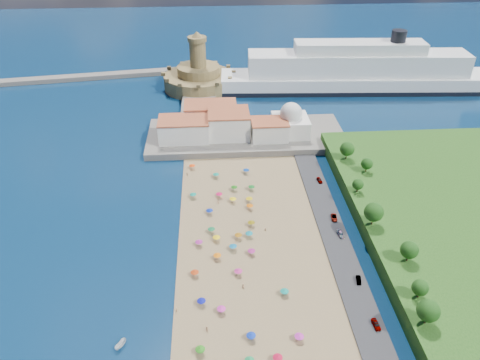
{
  "coord_description": "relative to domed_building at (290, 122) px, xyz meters",
  "views": [
    {
      "loc": [
        -5.68,
        -119.47,
        100.29
      ],
      "look_at": [
        4.0,
        25.0,
        8.0
      ],
      "focal_mm": 35.0,
      "sensor_mm": 36.0,
      "label": 1
    }
  ],
  "objects": [
    {
      "name": "cruise_ship",
      "position": [
        46.83,
        58.73,
        0.93
      ],
      "size": [
        154.04,
        30.82,
        33.45
      ],
      "color": "black",
      "rests_on": "ground"
    },
    {
      "name": "hillside_trees",
      "position": [
        17.35,
        -79.83,
        1.25
      ],
      "size": [
        14.03,
        108.23,
        8.04
      ],
      "color": "#382314",
      "rests_on": "hillside"
    },
    {
      "name": "fortress",
      "position": [
        -42.0,
        67.0,
        -2.29
      ],
      "size": [
        40.0,
        40.0,
        32.4
      ],
      "color": "olive",
      "rests_on": "ground"
    },
    {
      "name": "jetty",
      "position": [
        -42.0,
        37.0,
        -7.77
      ],
      "size": [
        18.0,
        70.0,
        2.4
      ],
      "primitive_type": "cube",
      "color": "#59544C",
      "rests_on": "ground"
    },
    {
      "name": "terrace",
      "position": [
        -20.0,
        2.0,
        -7.47
      ],
      "size": [
        90.0,
        36.0,
        3.0
      ],
      "primitive_type": "cube",
      "color": "#59544C",
      "rests_on": "ground"
    },
    {
      "name": "parked_cars",
      "position": [
        6.0,
        -73.61,
        -7.64
      ],
      "size": [
        2.53,
        75.52,
        1.36
      ],
      "color": "gray",
      "rests_on": "promenade"
    },
    {
      "name": "beach_parasols",
      "position": [
        -30.91,
        -84.92,
        -6.83
      ],
      "size": [
        31.69,
        115.64,
        2.2
      ],
      "color": "gray",
      "rests_on": "beach"
    },
    {
      "name": "breakwater",
      "position": [
        -140.0,
        82.0,
        -7.67
      ],
      "size": [
        199.03,
        34.77,
        2.6
      ],
      "primitive_type": "cube",
      "rotation": [
        0.0,
        0.0,
        0.14
      ],
      "color": "#59544C",
      "rests_on": "ground"
    },
    {
      "name": "ground",
      "position": [
        -30.0,
        -71.0,
        -8.97
      ],
      "size": [
        700.0,
        700.0,
        0.0
      ],
      "primitive_type": "plane",
      "color": "#071938",
      "rests_on": "ground"
    },
    {
      "name": "waterfront_buildings",
      "position": [
        -33.05,
        2.64,
        -1.1
      ],
      "size": [
        57.0,
        29.0,
        11.0
      ],
      "color": "silver",
      "rests_on": "terrace"
    },
    {
      "name": "beachgoers",
      "position": [
        -34.78,
        -90.14,
        -7.86
      ],
      "size": [
        34.21,
        95.75,
        1.83
      ],
      "color": "tan",
      "rests_on": "beach"
    },
    {
      "name": "domed_building",
      "position": [
        0.0,
        0.0,
        0.0
      ],
      "size": [
        16.0,
        16.0,
        15.0
      ],
      "color": "silver",
      "rests_on": "terrace"
    }
  ]
}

